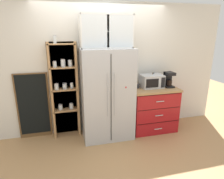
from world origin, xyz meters
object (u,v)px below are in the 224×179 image
object	(u,v)px
mug_charcoal	(138,86)
chalkboard_menu	(34,106)
refrigerator	(107,94)
bottle_amber	(152,81)
microwave	(152,81)
coffee_maker	(169,79)
bottle_clear	(153,81)

from	to	relation	value
mug_charcoal	chalkboard_menu	world-z (taller)	chalkboard_menu
refrigerator	bottle_amber	size ratio (longest dim) A/B	5.92
microwave	refrigerator	bearing A→B (deg)	-175.45
refrigerator	mug_charcoal	size ratio (longest dim) A/B	14.52
coffee_maker	bottle_clear	xyz separation A→B (m)	(-0.32, 0.04, -0.02)
refrigerator	chalkboard_menu	distance (m)	1.42
microwave	bottle_clear	bearing A→B (deg)	-3.16
microwave	bottle_amber	world-z (taller)	bottle_amber
refrigerator	microwave	world-z (taller)	refrigerator
microwave	bottle_amber	size ratio (longest dim) A/B	1.51
bottle_amber	chalkboard_menu	world-z (taller)	chalkboard_menu
chalkboard_menu	mug_charcoal	bearing A→B (deg)	-5.79
bottle_amber	chalkboard_menu	bearing A→B (deg)	175.33
coffee_maker	microwave	bearing A→B (deg)	173.25
coffee_maker	bottle_amber	bearing A→B (deg)	167.00
microwave	mug_charcoal	bearing A→B (deg)	176.21
mug_charcoal	bottle_amber	xyz separation A→B (m)	(0.32, 0.01, 0.09)
coffee_maker	mug_charcoal	bearing A→B (deg)	174.58
refrigerator	bottle_amber	distance (m)	1.00
refrigerator	bottle_clear	xyz separation A→B (m)	(0.98, 0.07, 0.18)
coffee_maker	bottle_amber	size ratio (longest dim) A/B	1.07
refrigerator	chalkboard_menu	bearing A→B (deg)	167.63
bottle_amber	bottle_clear	bearing A→B (deg)	-90.00
microwave	bottle_clear	world-z (taller)	bottle_clear
refrigerator	coffee_maker	size ratio (longest dim) A/B	5.55
bottle_amber	chalkboard_menu	size ratio (longest dim) A/B	0.23
refrigerator	bottle_clear	size ratio (longest dim) A/B	5.74
refrigerator	bottle_clear	bearing A→B (deg)	4.31
refrigerator	coffee_maker	world-z (taller)	refrigerator
bottle_amber	bottle_clear	xyz separation A→B (m)	(0.00, -0.03, 0.00)
microwave	coffee_maker	size ratio (longest dim) A/B	1.42
bottle_clear	chalkboard_menu	xyz separation A→B (m)	(-2.34, 0.23, -0.40)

